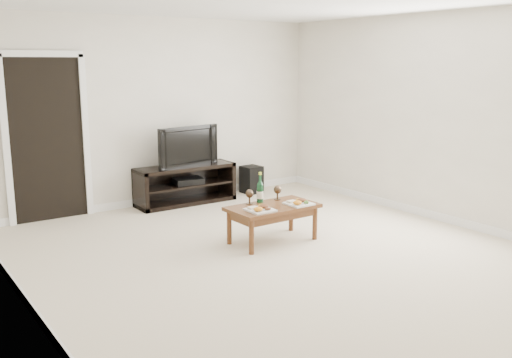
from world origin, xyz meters
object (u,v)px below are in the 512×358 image
object	(u,v)px
television	(184,146)
coffee_table	(273,224)
subwoofer	(251,179)
media_console	(185,184)

from	to	relation	value
television	coffee_table	xyz separation A→B (m)	(-0.03, -2.14, -0.62)
television	coffee_table	size ratio (longest dim) A/B	0.98
subwoofer	television	bearing A→B (deg)	177.19
coffee_table	media_console	bearing A→B (deg)	89.14
television	subwoofer	distance (m)	1.31
television	subwoofer	xyz separation A→B (m)	(1.15, 0.02, -0.63)
media_console	subwoofer	distance (m)	1.16
coffee_table	television	bearing A→B (deg)	89.14
media_console	television	bearing A→B (deg)	0.00
coffee_table	subwoofer	bearing A→B (deg)	61.21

